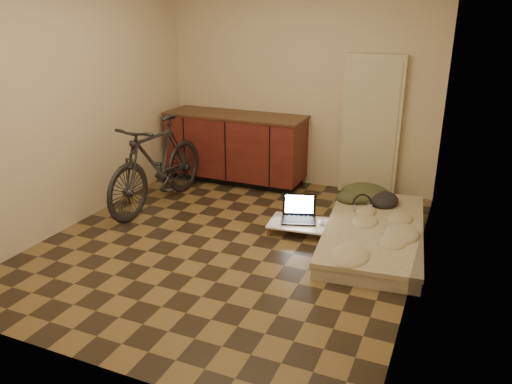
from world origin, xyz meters
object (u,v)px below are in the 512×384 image
at_px(lap_desk, 302,224).
at_px(laptop, 299,215).
at_px(bicycle, 157,159).
at_px(futon, 374,233).

xyz_separation_m(lap_desk, laptop, (-0.06, 0.07, 0.06)).
xyz_separation_m(bicycle, laptop, (1.72, 0.02, -0.41)).
distance_m(bicycle, laptop, 1.76).
bearing_deg(futon, laptop, 176.44).
relative_size(lap_desk, laptop, 1.64).
distance_m(futon, lap_desk, 0.73).
distance_m(lap_desk, laptop, 0.11).
height_order(lap_desk, laptop, laptop).
bearing_deg(lap_desk, laptop, 122.33).
bearing_deg(futon, bicycle, 175.15).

